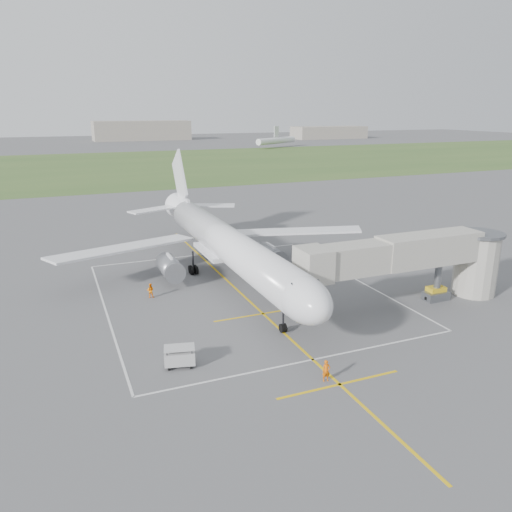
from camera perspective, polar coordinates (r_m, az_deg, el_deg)
name	(u,v)px	position (r m, az deg, el deg)	size (l,w,h in m)	color
ground	(229,282)	(57.29, -3.15, -2.98)	(700.00, 700.00, 0.00)	#515154
grass_strip	(104,167)	(182.92, -17.02, 9.75)	(700.00, 120.00, 0.02)	#3A5927
apron_markings	(247,299)	(52.17, -1.01, -4.94)	(28.20, 60.00, 0.01)	#E0B00D
airliner	(226,243)	(56.67, -3.47, 1.44)	(38.93, 46.75, 13.52)	silver
jet_bridge	(422,259)	(52.26, 18.45, -0.28)	(23.40, 5.00, 7.20)	#9A978B
gpu_unit	(436,293)	(55.16, 19.85, -4.01)	(1.86, 1.34, 1.37)	gold
baggage_cart	(180,356)	(39.38, -8.72, -11.28)	(2.57, 1.89, 1.61)	#B6B6B6
ramp_worker_nose	(326,371)	(37.38, 8.03, -12.87)	(0.60, 0.39, 1.64)	#D95A06
ramp_worker_wing	(150,290)	(53.53, -11.99, -3.87)	(0.76, 0.59, 1.56)	orange
distant_hangars	(47,135)	(316.57, -22.73, 12.68)	(345.00, 49.00, 12.00)	gray
distant_aircraft	(107,147)	(226.66, -16.65, 11.85)	(196.78, 54.09, 8.85)	silver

